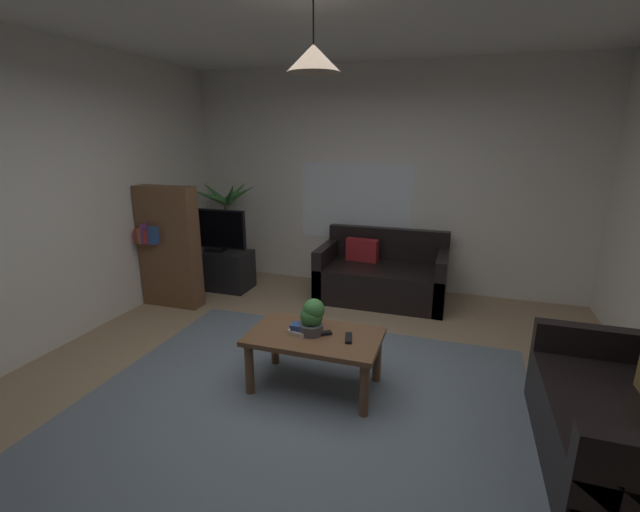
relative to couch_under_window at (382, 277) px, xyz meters
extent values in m
cube|color=#9E8466|center=(-0.15, -2.25, -0.29)|extent=(5.05, 5.46, 0.02)
cube|color=slate|center=(-0.15, -2.45, -0.27)|extent=(3.28, 3.00, 0.01)
cube|color=silver|center=(-0.15, 0.51, 1.12)|extent=(5.17, 0.06, 2.79)
cube|color=silver|center=(-2.70, -2.25, 1.12)|extent=(0.06, 5.46, 2.79)
cube|color=white|center=(-0.47, 0.48, 0.83)|extent=(1.47, 0.01, 0.99)
cube|color=black|center=(0.01, -0.04, -0.07)|extent=(1.51, 0.84, 0.42)
cube|color=black|center=(0.01, 0.32, 0.34)|extent=(1.51, 0.12, 0.40)
cube|color=black|center=(-0.69, -0.04, 0.04)|extent=(0.12, 0.84, 0.64)
cube|color=black|center=(0.70, -0.04, 0.04)|extent=(0.12, 0.84, 0.64)
cube|color=maroon|center=(-0.28, 0.14, 0.28)|extent=(0.41, 0.17, 0.28)
cube|color=black|center=(1.85, -2.34, -0.07)|extent=(0.84, 1.38, 0.42)
cube|color=black|center=(1.85, -1.71, 0.04)|extent=(0.84, 0.12, 0.64)
cube|color=brown|center=(-0.15, -2.08, 0.16)|extent=(1.02, 0.60, 0.04)
cylinder|color=brown|center=(-0.60, -2.32, -0.07)|extent=(0.07, 0.07, 0.42)
cylinder|color=brown|center=(0.30, -2.32, -0.07)|extent=(0.07, 0.07, 0.42)
cylinder|color=brown|center=(-0.60, -1.84, -0.07)|extent=(0.07, 0.07, 0.42)
cylinder|color=brown|center=(0.30, -1.84, -0.07)|extent=(0.07, 0.07, 0.42)
cube|color=beige|center=(-0.27, -2.11, 0.19)|extent=(0.17, 0.12, 0.03)
cube|color=#2D4C8C|center=(-0.26, -2.10, 0.22)|extent=(0.14, 0.10, 0.03)
cube|color=#2D4C8C|center=(-0.27, -2.10, 0.25)|extent=(0.12, 0.10, 0.02)
cube|color=black|center=(0.12, -2.08, 0.19)|extent=(0.09, 0.17, 0.02)
cube|color=black|center=(-0.10, -2.08, 0.19)|extent=(0.16, 0.14, 0.02)
cylinder|color=#4C4C51|center=(-0.18, -2.08, 0.22)|extent=(0.18, 0.18, 0.08)
sphere|color=#3D7F3D|center=(-0.18, -2.06, 0.32)|extent=(0.18, 0.18, 0.18)
sphere|color=#3D7F3D|center=(-0.17, -2.05, 0.37)|extent=(0.17, 0.17, 0.17)
cube|color=black|center=(-2.12, -0.27, -0.03)|extent=(0.90, 0.44, 0.50)
cube|color=black|center=(-2.12, -0.29, 0.52)|extent=(0.88, 0.05, 0.50)
cube|color=black|center=(-2.12, -0.31, 0.52)|extent=(0.84, 0.00, 0.46)
cube|color=black|center=(-2.12, -0.29, 0.24)|extent=(0.24, 0.16, 0.04)
cylinder|color=#B77051|center=(-2.24, 0.23, -0.13)|extent=(0.32, 0.32, 0.30)
cylinder|color=brown|center=(-2.24, 0.23, 0.41)|extent=(0.05, 0.05, 0.76)
cone|color=#3D7F3D|center=(-2.01, 0.21, 0.90)|extent=(0.51, 0.14, 0.32)
cone|color=#3D7F3D|center=(-2.14, 0.36, 0.90)|extent=(0.28, 0.35, 0.36)
cone|color=#3D7F3D|center=(-2.25, 0.46, 0.87)|extent=(0.12, 0.48, 0.26)
cone|color=#3D7F3D|center=(-2.46, 0.30, 0.90)|extent=(0.50, 0.26, 0.34)
cone|color=#3D7F3D|center=(-2.47, 0.16, 0.87)|extent=(0.52, 0.28, 0.28)
cone|color=#3D7F3D|center=(-2.25, 0.03, 0.85)|extent=(0.12, 0.44, 0.23)
cone|color=#3D7F3D|center=(-2.07, 0.09, 0.92)|extent=(0.40, 0.39, 0.40)
cube|color=brown|center=(-2.30, -0.95, 0.42)|extent=(0.70, 0.22, 1.40)
cube|color=#B22D2D|center=(-2.59, -1.07, 0.58)|extent=(0.03, 0.16, 0.17)
cube|color=#99663F|center=(-2.55, -1.07, 0.58)|extent=(0.05, 0.16, 0.17)
cube|color=#72387F|center=(-2.50, -1.07, 0.61)|extent=(0.03, 0.16, 0.22)
cube|color=#B22D2D|center=(-2.46, -1.07, 0.58)|extent=(0.05, 0.16, 0.16)
cube|color=#2D4C8C|center=(-2.41, -1.07, 0.59)|extent=(0.03, 0.16, 0.19)
cube|color=#2D4C8C|center=(-2.37, -1.07, 0.59)|extent=(0.05, 0.16, 0.20)
cylinder|color=black|center=(-0.15, -2.08, 2.37)|extent=(0.01, 0.01, 0.28)
cone|color=tan|center=(-0.15, -2.08, 2.15)|extent=(0.36, 0.36, 0.17)
camera|label=1|loc=(0.83, -4.94, 1.66)|focal=24.02mm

